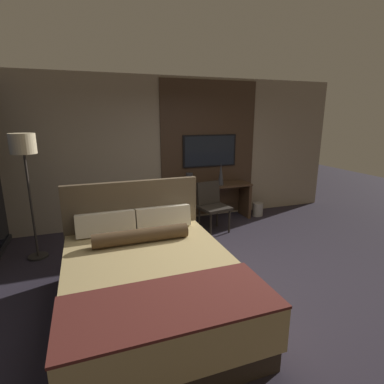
{
  "coord_description": "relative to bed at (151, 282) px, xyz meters",
  "views": [
    {
      "loc": [
        -1.64,
        -3.07,
        2.08
      ],
      "look_at": [
        -0.17,
        1.02,
        0.97
      ],
      "focal_mm": 28.0,
      "sensor_mm": 36.0,
      "label": 1
    }
  ],
  "objects": [
    {
      "name": "bed",
      "position": [
        0.0,
        0.0,
        0.0
      ],
      "size": [
        1.77,
        2.25,
        1.25
      ],
      "color": "#33281E",
      "rests_on": "ground_plane"
    },
    {
      "name": "waste_bin",
      "position": [
        2.83,
        2.43,
        -0.22
      ],
      "size": [
        0.22,
        0.22,
        0.28
      ],
      "color": "gray",
      "rests_on": "ground_plane"
    },
    {
      "name": "desk",
      "position": [
        1.84,
        2.55,
        0.13
      ],
      "size": [
        1.51,
        0.49,
        0.74
      ],
      "color": "#422D1E",
      "rests_on": "ground_plane"
    },
    {
      "name": "floor_lamp",
      "position": [
        -1.34,
        1.84,
        1.2
      ],
      "size": [
        0.34,
        0.34,
        1.85
      ],
      "color": "#282623",
      "rests_on": "ground_plane"
    },
    {
      "name": "vase_short",
      "position": [
        1.31,
        2.49,
        0.52
      ],
      "size": [
        0.14,
        0.14,
        0.27
      ],
      "color": "#333338",
      "rests_on": "desk"
    },
    {
      "name": "desk_chair",
      "position": [
        1.57,
        2.01,
        0.18
      ],
      "size": [
        0.58,
        0.58,
        0.9
      ],
      "rotation": [
        0.0,
        0.0,
        0.18
      ],
      "color": "#28231E",
      "rests_on": "ground_plane"
    },
    {
      "name": "vase_tall",
      "position": [
        1.96,
        2.45,
        0.6
      ],
      "size": [
        0.12,
        0.12,
        0.44
      ],
      "color": "#333338",
      "rests_on": "desk"
    },
    {
      "name": "ground_plane",
      "position": [
        1.09,
        0.23,
        -0.36
      ],
      "size": [
        16.0,
        16.0,
        0.0
      ],
      "primitive_type": "plane",
      "color": "#28232D"
    },
    {
      "name": "tv",
      "position": [
        1.84,
        2.75,
        1.03
      ],
      "size": [
        1.14,
        0.04,
        0.64
      ],
      "color": "black"
    },
    {
      "name": "wall_back_tv_panel",
      "position": [
        1.18,
        2.83,
        1.04
      ],
      "size": [
        7.2,
        0.09,
        2.8
      ],
      "color": "gray",
      "rests_on": "ground_plane"
    }
  ]
}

